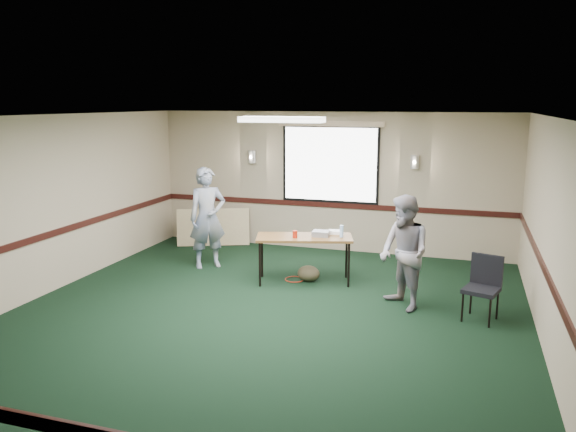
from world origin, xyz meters
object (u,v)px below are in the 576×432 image
(projector, at_px, (321,234))
(conference_chair, at_px, (484,282))
(person_right, at_px, (404,253))
(person_left, at_px, (207,218))
(folding_table, at_px, (304,240))

(projector, height_order, conference_chair, conference_chair)
(projector, relative_size, person_right, 0.16)
(person_left, bearing_deg, person_right, -55.61)
(folding_table, distance_m, projector, 0.29)
(conference_chair, height_order, person_right, person_right)
(person_left, bearing_deg, folding_table, -48.86)
(person_left, bearing_deg, projector, -45.38)
(folding_table, height_order, person_right, person_right)
(conference_chair, height_order, person_left, person_left)
(projector, distance_m, person_left, 2.12)
(projector, xyz_separation_m, conference_chair, (2.48, -0.87, -0.30))
(folding_table, height_order, conference_chair, conference_chair)
(folding_table, relative_size, conference_chair, 1.88)
(folding_table, distance_m, conference_chair, 2.84)
(conference_chair, bearing_deg, person_left, -176.07)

